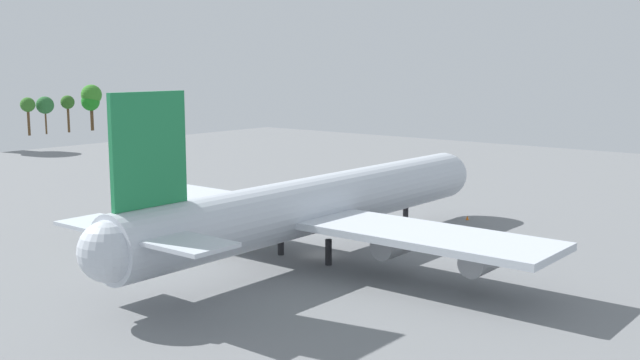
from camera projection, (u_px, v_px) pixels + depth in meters
ground_plane at (320, 255)px, 82.12m from camera, size 239.20×239.20×0.00m
cargo_airplane at (319, 205)px, 81.06m from camera, size 59.80×55.14×18.48m
maintenance_van at (149, 224)px, 92.39m from camera, size 4.08×3.27×2.25m
safety_cone_nose at (467, 218)px, 100.43m from camera, size 0.40×0.40×0.57m
tree_line_backdrop at (74, 101)px, 229.32m from camera, size 26.97×6.40×14.40m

